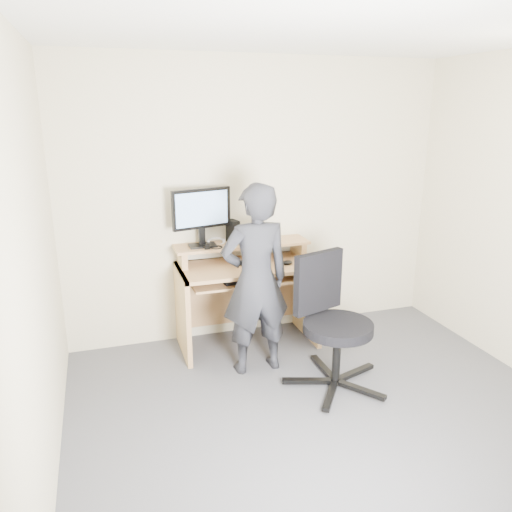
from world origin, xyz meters
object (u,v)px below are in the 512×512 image
monitor (202,212)px  office_chair (331,317)px  desk (245,284)px  person (256,280)px

monitor → office_chair: size_ratio=0.53×
desk → monitor: 0.76m
desk → office_chair: (0.41, -0.90, -0.00)m
desk → office_chair: size_ratio=1.20×
office_chair → person: size_ratio=0.65×
person → monitor: bearing=-66.7°
monitor → office_chair: (0.77, -0.96, -0.67)m
desk → person: bearing=-97.2°
desk → monitor: size_ratio=2.29×
monitor → office_chair: 1.40m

